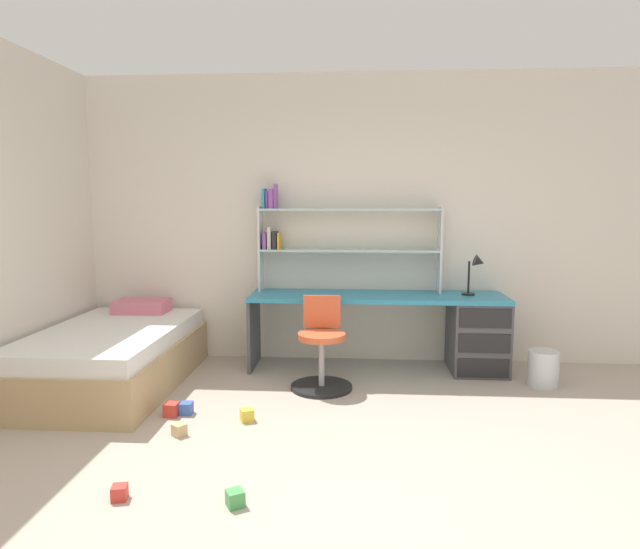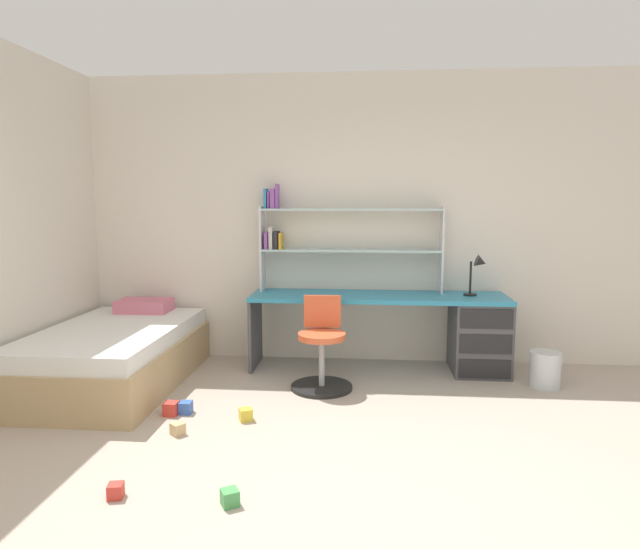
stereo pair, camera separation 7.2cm
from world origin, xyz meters
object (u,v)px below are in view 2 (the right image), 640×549
Objects in this scene: toy_block_blue_0 at (186,407)px; toy_block_red_2 at (171,409)px; bookshelf_hutch at (332,232)px; swivel_chair at (322,353)px; toy_block_natural_3 at (178,429)px; bed_platform at (114,356)px; toy_block_red_5 at (116,491)px; waste_bin at (545,369)px; toy_block_yellow_1 at (246,414)px; desk_lamp at (478,269)px; desk at (448,328)px; toy_block_green_4 at (230,498)px.

toy_block_red_2 is (-0.10, -0.04, 0.00)m from toy_block_blue_0.
bookshelf_hutch is 2.25× the size of swivel_chair.
toy_block_red_2 is (-1.06, -0.70, -0.25)m from swivel_chair.
toy_block_natural_3 is at bearing -79.38° from toy_block_blue_0.
toy_block_red_5 is at bearing -64.58° from bed_platform.
swivel_chair is 9.66× the size of toy_block_natural_3.
waste_bin is (1.85, -0.57, -1.13)m from bookshelf_hutch.
toy_block_red_5 is (-2.85, -2.01, -0.12)m from waste_bin.
toy_block_yellow_1 is 1.11× the size of toy_block_natural_3.
swivel_chair reaches higher than toy_block_red_5.
waste_bin is at bearing 21.16° from toy_block_yellow_1.
toy_block_natural_3 is (-2.28, -1.60, -0.93)m from desk_lamp.
toy_block_red_2 is (-2.45, -1.27, -0.92)m from desk_lamp.
bed_platform is 18.99× the size of toy_block_red_2.
desk is 1.40m from bookshelf_hutch.
swivel_chair is at bearing -153.37° from desk.
swivel_chair is at bearing -157.66° from desk_lamp.
bookshelf_hutch is 19.38× the size of toy_block_blue_0.
desk is at bearing 49.11° from toy_block_red_5.
toy_block_red_2 is at bearing -152.59° from desk_lamp.
bed_platform is 24.08× the size of toy_block_red_5.
bookshelf_hutch is at bearing 23.70° from bed_platform.
toy_block_green_4 is at bearing -57.51° from toy_block_red_2.
waste_bin is at bearing -17.18° from bookshelf_hutch.
desk is 7.63× the size of waste_bin.
toy_block_yellow_1 is 1.12m from toy_block_green_4.
toy_block_red_5 is (-2.34, -2.41, -0.93)m from desk_lamp.
swivel_chair is 2.49× the size of waste_bin.
swivel_chair is at bearing 62.57° from toy_block_red_5.
swivel_chair reaches higher than desk.
toy_block_yellow_1 is (0.48, -0.09, -0.00)m from toy_block_blue_0.
desk is 30.37× the size of toy_block_red_5.
toy_block_red_2 reaches higher than toy_block_red_5.
waste_bin is at bearing 16.18° from toy_block_blue_0.
toy_block_blue_0 is at bearing -35.73° from bed_platform.
desk_lamp is at bearing 22.34° from swivel_chair.
toy_block_red_2 is at bearing -127.38° from bookshelf_hutch.
bookshelf_hutch is 2.01m from toy_block_yellow_1.
toy_block_blue_0 is 1.18m from toy_block_red_5.
swivel_chair is at bearing 1.98° from bed_platform.
bookshelf_hutch is 5.60× the size of waste_bin.
toy_block_yellow_1 reaches higher than toy_block_red_5.
waste_bin reaches higher than toy_block_red_5.
bookshelf_hutch is 20.46× the size of toy_block_green_4.
swivel_chair is at bearing 79.99° from toy_block_green_4.
toy_block_blue_0 is 0.38m from toy_block_natural_3.
toy_block_green_4 is 0.63m from toy_block_red_5.
toy_block_red_5 is (-0.99, -2.58, -1.24)m from bookshelf_hutch.
toy_block_blue_0 is 0.10m from toy_block_red_2.
desk_lamp is 4.91× the size of toy_block_red_5.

